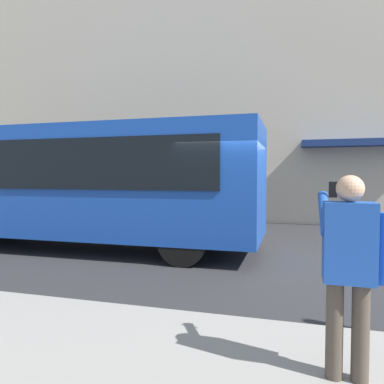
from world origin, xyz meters
name	(u,v)px	position (x,y,z in m)	size (l,w,h in m)	color
ground_plane	(244,260)	(0.00, 0.00, 0.00)	(60.00, 60.00, 0.00)	#2B2B2D
building_facade_far	(268,70)	(-0.02, -6.80, 5.99)	(28.00, 1.55, 12.00)	beige
red_bus	(81,182)	(4.16, -0.25, 1.68)	(9.05, 2.54, 3.08)	#1947AD
pedestrian_photographer	(349,261)	(-1.44, 4.58, 1.14)	(0.53, 0.52, 1.70)	#4C4238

